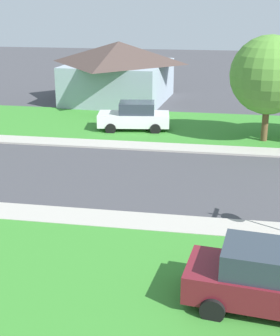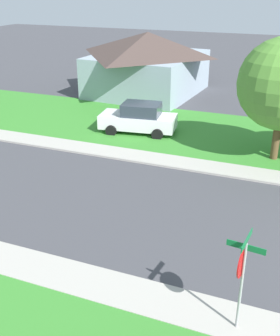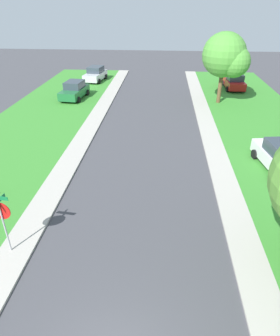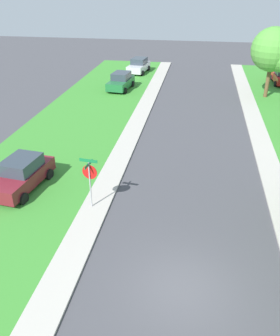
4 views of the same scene
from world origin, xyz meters
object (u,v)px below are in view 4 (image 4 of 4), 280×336
(car_maroon_driveway_right, at_px, (22,174))
(tree_across_right, at_px, (276,51))
(car_silver_across_road, at_px, (139,66))
(car_green_far_down_street, at_px, (121,81))
(stop_sign_far_corner, at_px, (90,175))

(car_maroon_driveway_right, bearing_deg, tree_across_right, 51.03)
(car_silver_across_road, bearing_deg, car_green_far_down_street, -94.31)
(car_green_far_down_street, relative_size, tree_across_right, 0.68)
(car_green_far_down_street, xyz_separation_m, car_silver_across_road, (0.57, 7.63, 0.00))
(car_maroon_driveway_right, bearing_deg, car_silver_across_road, 86.45)
(car_silver_across_road, bearing_deg, car_maroon_driveway_right, -93.55)
(stop_sign_far_corner, bearing_deg, car_maroon_driveway_right, 164.35)
(tree_across_right, bearing_deg, car_green_far_down_street, 177.85)
(car_green_far_down_street, distance_m, tree_across_right, 15.15)
(stop_sign_far_corner, bearing_deg, car_green_far_down_street, 98.36)
(car_silver_across_road, relative_size, tree_across_right, 0.69)
(car_green_far_down_street, xyz_separation_m, car_maroon_driveway_right, (-1.15, -20.17, 0.00))
(stop_sign_far_corner, relative_size, car_green_far_down_street, 0.62)
(car_maroon_driveway_right, xyz_separation_m, car_silver_across_road, (1.73, 27.81, 0.00))
(car_maroon_driveway_right, relative_size, car_silver_across_road, 1.00)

